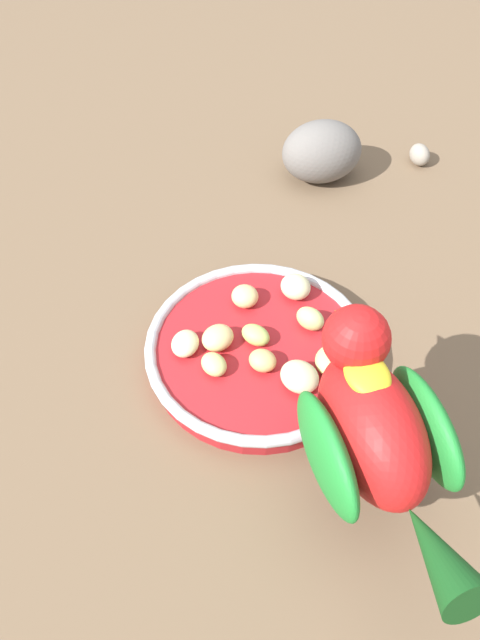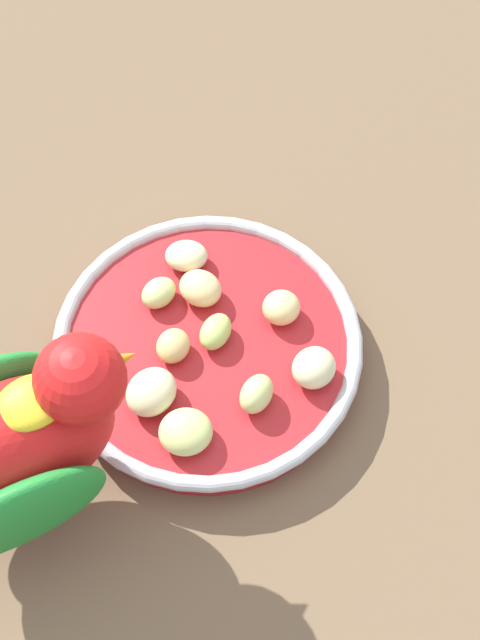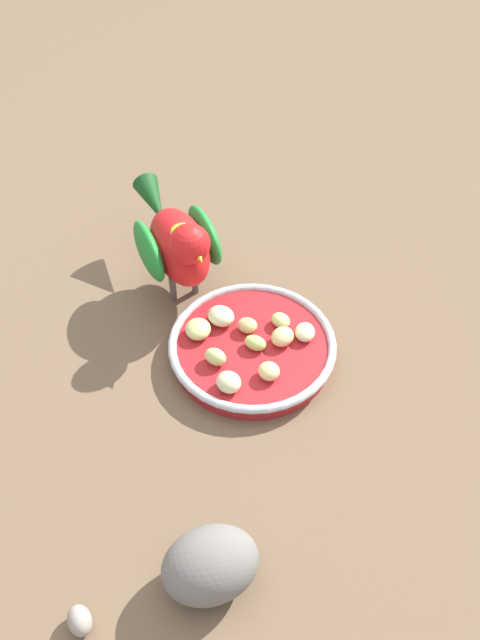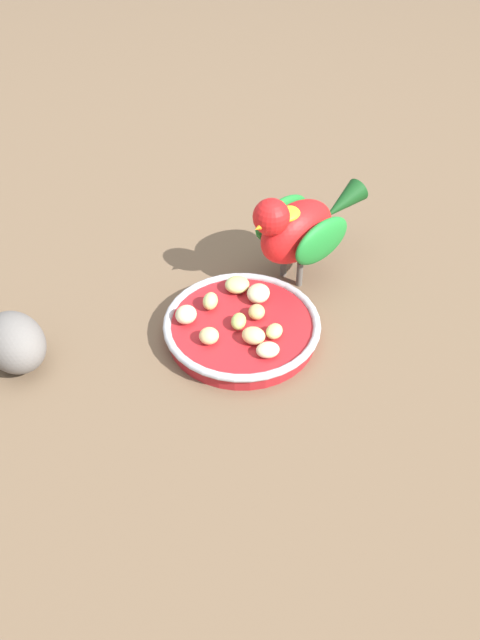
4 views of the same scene
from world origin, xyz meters
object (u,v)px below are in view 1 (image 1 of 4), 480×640
(apple_piece_8, at_px, (185,344))
(apple_piece_9, at_px, (245,296))
(feeding_bowl, at_px, (258,351))
(parrot, at_px, (375,430))
(apple_piece_3, at_px, (263,361))
(apple_piece_2, at_px, (214,364))
(apple_piece_1, at_px, (300,377))
(rock_large, at_px, (322,152))
(pebble_0, at_px, (420,155))
(apple_piece_0, at_px, (310,319))
(apple_piece_7, at_px, (256,335))
(apple_piece_6, at_px, (296,287))
(apple_piece_5, at_px, (333,361))
(apple_piece_4, at_px, (218,338))

(apple_piece_8, xyz_separation_m, apple_piece_9, (0.08, -0.02, 0.00))
(feeding_bowl, bearing_deg, parrot, -116.81)
(apple_piece_3, bearing_deg, apple_piece_2, 126.12)
(apple_piece_1, distance_m, rock_large, 0.32)
(apple_piece_8, height_order, rock_large, rock_large)
(apple_piece_2, distance_m, pebble_0, 0.41)
(apple_piece_0, distance_m, apple_piece_1, 0.07)
(feeding_bowl, xyz_separation_m, parrot, (-0.07, -0.13, 0.07))
(apple_piece_1, relative_size, parrot, 0.19)
(apple_piece_2, relative_size, apple_piece_3, 1.03)
(feeding_bowl, bearing_deg, apple_piece_7, 55.21)
(parrot, bearing_deg, apple_piece_6, -4.42)
(apple_piece_2, height_order, apple_piece_5, apple_piece_5)
(apple_piece_0, height_order, apple_piece_7, apple_piece_0)
(apple_piece_2, xyz_separation_m, apple_piece_4, (0.03, 0.01, 0.00))
(apple_piece_6, relative_size, apple_piece_9, 1.15)
(feeding_bowl, relative_size, apple_piece_7, 7.48)
(apple_piece_4, relative_size, apple_piece_9, 1.17)
(apple_piece_4, height_order, apple_piece_7, apple_piece_4)
(rock_large, distance_m, pebble_0, 0.13)
(apple_piece_0, relative_size, apple_piece_1, 0.78)
(apple_piece_4, height_order, pebble_0, apple_piece_4)
(apple_piece_1, distance_m, pebble_0, 0.38)
(apple_piece_1, relative_size, apple_piece_6, 1.17)
(rock_large, bearing_deg, apple_piece_9, -170.80)
(feeding_bowl, bearing_deg, apple_piece_0, -32.26)
(parrot, bearing_deg, apple_piece_9, 9.99)
(apple_piece_0, relative_size, apple_piece_2, 1.07)
(rock_large, bearing_deg, feeding_bowl, -164.61)
(parrot, bearing_deg, apple_piece_0, -5.28)
(apple_piece_2, xyz_separation_m, apple_piece_9, (0.08, 0.02, 0.00))
(pebble_0, bearing_deg, feeding_bowl, 177.54)
(apple_piece_0, relative_size, apple_piece_3, 1.10)
(apple_piece_5, relative_size, apple_piece_6, 1.13)
(apple_piece_0, height_order, rock_large, rock_large)
(apple_piece_0, bearing_deg, apple_piece_5, -129.42)
(apple_piece_3, height_order, apple_piece_8, apple_piece_3)
(apple_piece_0, bearing_deg, parrot, -137.05)
(apple_piece_0, height_order, apple_piece_8, apple_piece_0)
(apple_piece_8, bearing_deg, apple_piece_0, -45.27)
(feeding_bowl, relative_size, apple_piece_4, 6.86)
(apple_piece_1, height_order, apple_piece_5, apple_piece_1)
(apple_piece_2, bearing_deg, apple_piece_5, -57.41)
(apple_piece_5, relative_size, rock_large, 0.36)
(apple_piece_1, distance_m, apple_piece_2, 0.07)
(apple_piece_3, relative_size, pebble_0, 0.85)
(apple_piece_2, bearing_deg, rock_large, 9.95)
(feeding_bowl, bearing_deg, apple_piece_2, 155.09)
(apple_piece_0, height_order, apple_piece_4, apple_piece_0)
(apple_piece_2, relative_size, apple_piece_8, 0.87)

